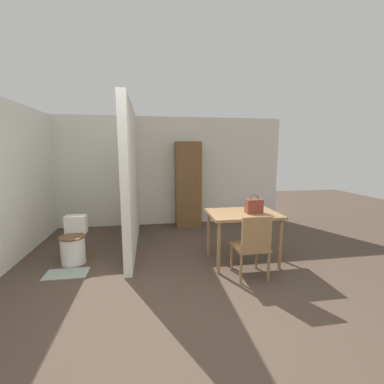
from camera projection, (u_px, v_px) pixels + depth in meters
ground_plane at (183, 327)px, 2.55m from camera, size 16.00×16.00×0.00m
wall_back at (162, 172)px, 6.03m from camera, size 5.73×0.12×2.50m
wall_left at (3, 184)px, 3.78m from camera, size 0.12×4.71×2.50m
partition_wall at (131, 178)px, 4.61m from camera, size 0.12×2.61×2.50m
dining_table at (243, 219)px, 3.94m from camera, size 1.05×0.77×0.80m
wooden_chair at (252, 244)px, 3.45m from camera, size 0.45×0.45×0.90m
toilet at (74, 244)px, 4.02m from camera, size 0.38×0.53×0.70m
handbag at (254, 206)px, 3.87m from camera, size 0.25×0.15×0.28m
wooden_cabinet at (188, 185)px, 5.88m from camera, size 0.57×0.46×1.93m
bath_mat at (66, 274)px, 3.64m from camera, size 0.58×0.33×0.01m
space_heater at (254, 216)px, 6.03m from camera, size 0.27×0.23×0.43m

